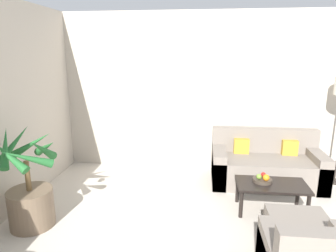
{
  "coord_description": "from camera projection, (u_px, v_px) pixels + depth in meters",
  "views": [
    {
      "loc": [
        -0.85,
        0.98,
        2.03
      ],
      "look_at": [
        -1.33,
        5.12,
        1.0
      ],
      "focal_mm": 32.0,
      "sensor_mm": 36.0,
      "label": 1
    }
  ],
  "objects": [
    {
      "name": "wall_back",
      "position": [
        254.0,
        94.0,
        5.03
      ],
      "size": [
        8.09,
        0.06,
        2.7
      ],
      "color": "#BCB2A3",
      "rests_on": "ground_plane"
    },
    {
      "name": "potted_palm",
      "position": [
        30.0,
        194.0,
        3.52
      ],
      "size": [
        0.71,
        0.78,
        1.22
      ],
      "color": "brown",
      "rests_on": "ground_plane"
    },
    {
      "name": "orange_fruit",
      "position": [
        266.0,
        178.0,
        3.83
      ],
      "size": [
        0.08,
        0.08,
        0.08
      ],
      "color": "orange",
      "rests_on": "fruit_bowl"
    },
    {
      "name": "coffee_table",
      "position": [
        272.0,
        188.0,
        3.87
      ],
      "size": [
        0.89,
        0.5,
        0.38
      ],
      "color": "black",
      "rests_on": "ground_plane"
    },
    {
      "name": "ottoman",
      "position": [
        297.0,
        230.0,
        3.22
      ],
      "size": [
        0.62,
        0.46,
        0.35
      ],
      "color": "gray",
      "rests_on": "ground_plane"
    },
    {
      "name": "sofa_loveseat",
      "position": [
        266.0,
        166.0,
        4.73
      ],
      "size": [
        1.68,
        0.8,
        0.83
      ],
      "color": "gray",
      "rests_on": "ground_plane"
    },
    {
      "name": "apple_red",
      "position": [
        263.0,
        175.0,
        3.94
      ],
      "size": [
        0.07,
        0.07,
        0.07
      ],
      "color": "red",
      "rests_on": "fruit_bowl"
    },
    {
      "name": "fruit_bowl",
      "position": [
        262.0,
        180.0,
        3.91
      ],
      "size": [
        0.25,
        0.25,
        0.04
      ],
      "color": "#42382D",
      "rests_on": "coffee_table"
    },
    {
      "name": "apple_green",
      "position": [
        259.0,
        177.0,
        3.88
      ],
      "size": [
        0.07,
        0.07,
        0.07
      ],
      "color": "olive",
      "rests_on": "fruit_bowl"
    }
  ]
}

